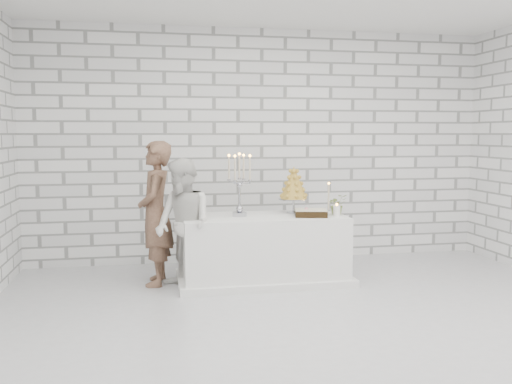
{
  "coord_description": "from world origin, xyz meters",
  "views": [
    {
      "loc": [
        -1.42,
        -4.56,
        1.66
      ],
      "look_at": [
        -0.34,
        1.09,
        1.05
      ],
      "focal_mm": 38.72,
      "sensor_mm": 36.0,
      "label": 1
    }
  ],
  "objects_px": {
    "groom": "(156,213)",
    "bride": "(183,225)",
    "cake_table": "(264,249)",
    "candelabra": "(239,185)",
    "croquembouche": "(294,190)"
  },
  "relations": [
    {
      "from": "groom",
      "to": "bride",
      "type": "distance_m",
      "value": 0.43
    },
    {
      "from": "groom",
      "to": "cake_table",
      "type": "bearing_deg",
      "value": 89.18
    },
    {
      "from": "candelabra",
      "to": "croquembouche",
      "type": "relative_size",
      "value": 1.3
    },
    {
      "from": "bride",
      "to": "croquembouche",
      "type": "relative_size",
      "value": 2.61
    },
    {
      "from": "bride",
      "to": "candelabra",
      "type": "bearing_deg",
      "value": 76.66
    },
    {
      "from": "croquembouche",
      "to": "candelabra",
      "type": "bearing_deg",
      "value": -168.11
    },
    {
      "from": "croquembouche",
      "to": "bride",
      "type": "bearing_deg",
      "value": -165.45
    },
    {
      "from": "groom",
      "to": "bride",
      "type": "relative_size",
      "value": 1.12
    },
    {
      "from": "cake_table",
      "to": "bride",
      "type": "height_order",
      "value": "bride"
    },
    {
      "from": "candelabra",
      "to": "croquembouche",
      "type": "height_order",
      "value": "candelabra"
    },
    {
      "from": "candelabra",
      "to": "bride",
      "type": "bearing_deg",
      "value": -162.75
    },
    {
      "from": "cake_table",
      "to": "candelabra",
      "type": "distance_m",
      "value": 0.78
    },
    {
      "from": "candelabra",
      "to": "croquembouche",
      "type": "distance_m",
      "value": 0.67
    },
    {
      "from": "cake_table",
      "to": "croquembouche",
      "type": "xyz_separation_m",
      "value": [
        0.38,
        0.15,
        0.64
      ]
    },
    {
      "from": "groom",
      "to": "croquembouche",
      "type": "xyz_separation_m",
      "value": [
        1.56,
        0.02,
        0.23
      ]
    }
  ]
}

